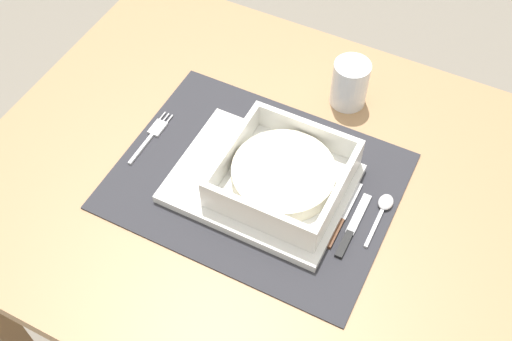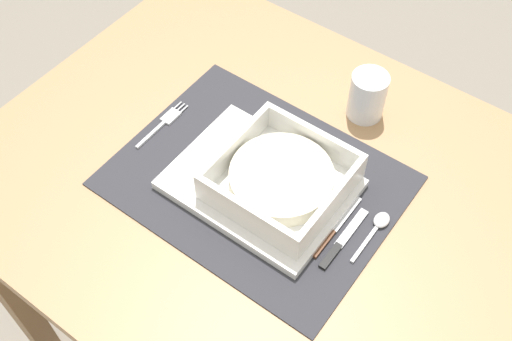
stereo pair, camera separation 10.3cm
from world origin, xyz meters
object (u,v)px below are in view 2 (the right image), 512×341
bread_knife (333,230)px  butter_knife (342,241)px  spoon (378,225)px  drinking_glass (367,97)px  fork (165,122)px  porridge_bowl (281,179)px  dining_table (264,211)px

bread_knife → butter_knife: bearing=-19.5°
spoon → drinking_glass: drinking_glass is taller
fork → butter_knife: size_ratio=0.96×
fork → porridge_bowl: bearing=-2.4°
dining_table → bread_knife: bread_knife is taller
dining_table → porridge_bowl: 0.15m
bread_knife → dining_table: bearing=176.3°
porridge_bowl → bread_knife: 0.12m
porridge_bowl → drinking_glass: drinking_glass is taller
porridge_bowl → bread_knife: bearing=-5.9°
porridge_bowl → spoon: size_ratio=1.83×
dining_table → fork: 0.24m
spoon → butter_knife: size_ratio=0.80×
porridge_bowl → drinking_glass: size_ratio=2.18×
spoon → drinking_glass: (-0.14, 0.20, 0.03)m
butter_knife → bread_knife: (-0.02, 0.01, 0.00)m
dining_table → bread_knife: 0.18m
dining_table → drinking_glass: bearing=75.4°
spoon → butter_knife: spoon is taller
butter_knife → spoon: bearing=59.4°
spoon → butter_knife: bearing=-121.3°
porridge_bowl → bread_knife: (0.11, -0.01, -0.03)m
dining_table → porridge_bowl: porridge_bowl is taller
butter_knife → drinking_glass: drinking_glass is taller
butter_knife → bread_knife: size_ratio=0.98×
porridge_bowl → drinking_glass: bearing=85.2°
dining_table → butter_knife: size_ratio=7.24×
drinking_glass → fork: bearing=-139.6°
fork → bread_knife: bread_knife is taller
porridge_bowl → drinking_glass: (0.02, 0.24, 0.00)m
porridge_bowl → fork: size_ratio=1.53×
fork → bread_knife: 0.37m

